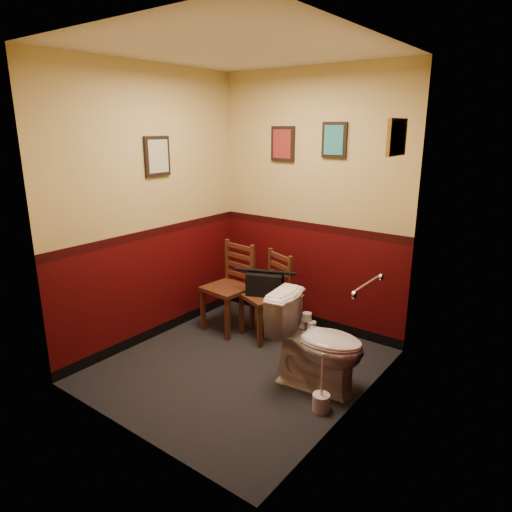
% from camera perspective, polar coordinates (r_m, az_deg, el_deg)
% --- Properties ---
extents(floor, '(2.20, 2.40, 0.00)m').
position_cam_1_polar(floor, '(4.33, -2.05, -13.59)').
color(floor, black).
rests_on(floor, ground).
extents(ceiling, '(2.20, 2.40, 0.00)m').
position_cam_1_polar(ceiling, '(3.80, -2.49, 24.53)').
color(ceiling, silver).
rests_on(ceiling, ground).
extents(wall_back, '(2.20, 0.00, 2.70)m').
position_cam_1_polar(wall_back, '(4.82, 6.86, 6.50)').
color(wall_back, '#3E0607').
rests_on(wall_back, ground).
extents(wall_front, '(2.20, 0.00, 2.70)m').
position_cam_1_polar(wall_front, '(3.04, -16.70, 0.33)').
color(wall_front, '#3E0607').
rests_on(wall_front, ground).
extents(wall_left, '(0.00, 2.40, 2.70)m').
position_cam_1_polar(wall_left, '(4.61, -12.98, 5.78)').
color(wall_left, '#3E0607').
rests_on(wall_left, ground).
extents(wall_right, '(0.00, 2.40, 2.70)m').
position_cam_1_polar(wall_right, '(3.28, 12.85, 1.73)').
color(wall_right, '#3E0607').
rests_on(wall_right, ground).
extents(grab_bar, '(0.05, 0.56, 0.06)m').
position_cam_1_polar(grab_bar, '(3.62, 13.67, -3.57)').
color(grab_bar, silver).
rests_on(grab_bar, wall_right).
extents(framed_print_back_a, '(0.28, 0.04, 0.36)m').
position_cam_1_polar(framed_print_back_a, '(4.92, 3.35, 13.82)').
color(framed_print_back_a, black).
rests_on(framed_print_back_a, wall_back).
extents(framed_print_back_b, '(0.26, 0.04, 0.34)m').
position_cam_1_polar(framed_print_back_b, '(4.62, 9.76, 14.10)').
color(framed_print_back_b, black).
rests_on(framed_print_back_b, wall_back).
extents(framed_print_left, '(0.04, 0.30, 0.38)m').
position_cam_1_polar(framed_print_left, '(4.60, -12.23, 12.09)').
color(framed_print_left, black).
rests_on(framed_print_left, wall_left).
extents(framed_print_right, '(0.04, 0.34, 0.28)m').
position_cam_1_polar(framed_print_right, '(3.75, 17.16, 14.02)').
color(framed_print_right, olive).
rests_on(framed_print_right, wall_right).
extents(toilet, '(0.86, 0.55, 0.79)m').
position_cam_1_polar(toilet, '(3.88, 7.63, -10.78)').
color(toilet, white).
rests_on(toilet, floor).
extents(toilet_brush, '(0.14, 0.14, 0.49)m').
position_cam_1_polar(toilet_brush, '(3.74, 8.14, -17.52)').
color(toilet_brush, silver).
rests_on(toilet_brush, floor).
extents(chair_left, '(0.48, 0.48, 0.94)m').
position_cam_1_polar(chair_left, '(4.90, -3.25, -3.91)').
color(chair_left, '#5B2C1B').
rests_on(chair_left, floor).
extents(chair_right, '(0.54, 0.54, 0.89)m').
position_cam_1_polar(chair_right, '(4.72, 1.54, -4.96)').
color(chair_right, '#5B2C1B').
rests_on(chair_right, floor).
extents(handbag, '(0.41, 0.31, 0.27)m').
position_cam_1_polar(handbag, '(4.65, 1.14, -3.49)').
color(handbag, black).
rests_on(handbag, chair_right).
extents(tp_stack, '(0.21, 0.11, 0.18)m').
position_cam_1_polar(tp_stack, '(5.05, 6.41, -8.19)').
color(tp_stack, silver).
rests_on(tp_stack, floor).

